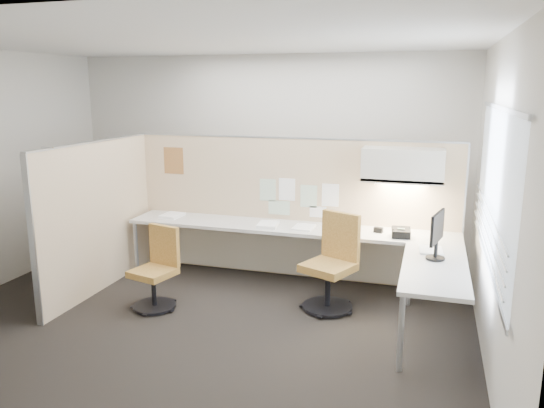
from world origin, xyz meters
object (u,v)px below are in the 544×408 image
(desk, at_px, (312,242))
(monitor, at_px, (437,233))
(chair_left, at_px, (157,271))
(chair_right, at_px, (332,266))
(phone, at_px, (401,233))

(desk, bearing_deg, monitor, -25.77)
(chair_left, distance_m, chair_right, 1.91)
(desk, height_order, chair_right, chair_right)
(desk, xyz_separation_m, phone, (1.00, 0.04, 0.18))
(chair_right, bearing_deg, monitor, 10.52)
(chair_right, bearing_deg, desk, 150.48)
(chair_left, height_order, phone, chair_left)
(chair_left, xyz_separation_m, phone, (2.51, 0.99, 0.37))
(monitor, relative_size, phone, 2.07)
(chair_left, bearing_deg, desk, 46.21)
(desk, relative_size, monitor, 8.59)
(chair_right, height_order, monitor, monitor)
(desk, distance_m, chair_left, 1.79)
(desk, xyz_separation_m, monitor, (1.37, -0.66, 0.40))
(chair_left, height_order, chair_right, chair_right)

